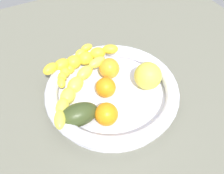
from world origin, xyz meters
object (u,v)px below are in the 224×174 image
at_px(orange_mid_right, 106,114).
at_px(banana_arching_top, 71,66).
at_px(apple_yellow, 148,76).
at_px(avocado_dark, 79,115).
at_px(fruit_bowl, 112,92).
at_px(orange_front, 109,68).
at_px(banana_draped_right, 74,89).
at_px(banana_draped_left, 80,59).
at_px(orange_mid_left, 106,88).

bearing_deg(orange_mid_right, banana_arching_top, 4.02).
relative_size(apple_yellow, avocado_dark, 0.77).
xyz_separation_m(fruit_bowl, orange_front, (0.07, -0.03, 0.02)).
bearing_deg(banana_arching_top, banana_draped_right, 163.66).
height_order(fruit_bowl, banana_draped_left, banana_draped_left).
distance_m(banana_draped_left, orange_mid_left, 0.13).
bearing_deg(orange_front, banana_draped_right, 104.69).
height_order(banana_arching_top, apple_yellow, apple_yellow).
height_order(orange_front, orange_mid_left, orange_front).
height_order(orange_mid_right, apple_yellow, apple_yellow).
xyz_separation_m(banana_draped_right, apple_yellow, (-0.05, -0.19, 0.01)).
bearing_deg(orange_mid_right, banana_draped_left, -4.96).
distance_m(fruit_bowl, avocado_dark, 0.12).
xyz_separation_m(banana_draped_right, banana_arching_top, (0.09, -0.03, -0.00)).
distance_m(orange_mid_left, apple_yellow, 0.12).
bearing_deg(banana_arching_top, avocado_dark, 164.32).
xyz_separation_m(banana_draped_left, orange_mid_right, (-0.20, 0.02, -0.01)).
height_order(banana_arching_top, avocado_dark, same).
height_order(banana_arching_top, orange_mid_right, orange_mid_right).
height_order(apple_yellow, avocado_dark, apple_yellow).
relative_size(banana_arching_top, orange_front, 2.61).
height_order(banana_draped_right, orange_front, orange_front).
bearing_deg(banana_draped_right, banana_draped_left, -30.66).
distance_m(banana_draped_left, banana_draped_right, 0.11).
xyz_separation_m(orange_mid_left, apple_yellow, (-0.02, -0.12, 0.01)).
relative_size(orange_mid_left, orange_mid_right, 0.94).
bearing_deg(apple_yellow, fruit_bowl, 81.68).
xyz_separation_m(fruit_bowl, banana_draped_left, (0.13, 0.03, 0.03)).
distance_m(banana_draped_right, avocado_dark, 0.08).
xyz_separation_m(banana_arching_top, orange_front, (-0.06, -0.09, -0.00)).
xyz_separation_m(banana_arching_top, orange_mid_left, (-0.12, -0.05, -0.00)).
bearing_deg(orange_mid_left, banana_draped_left, 9.03).
distance_m(banana_draped_right, banana_arching_top, 0.09).
bearing_deg(orange_mid_left, fruit_bowl, -119.85).
bearing_deg(apple_yellow, avocado_dark, 96.99).
bearing_deg(banana_arching_top, banana_draped_left, -75.74).
distance_m(banana_draped_left, banana_arching_top, 0.03).
relative_size(banana_draped_right, apple_yellow, 2.75).
height_order(banana_arching_top, orange_mid_left, same).
bearing_deg(orange_mid_right, avocado_dark, 63.37).
bearing_deg(orange_mid_right, apple_yellow, -69.76).
bearing_deg(avocado_dark, banana_draped_left, -24.18).
bearing_deg(apple_yellow, banana_draped_right, 75.36).
bearing_deg(banana_draped_right, orange_mid_left, -109.45).
height_order(banana_draped_right, orange_mid_right, same).
distance_m(banana_draped_left, avocado_dark, 0.19).
relative_size(banana_draped_right, orange_front, 3.53).
bearing_deg(banana_draped_right, orange_front, -75.31).
bearing_deg(orange_mid_right, fruit_bowl, -36.10).
xyz_separation_m(banana_draped_left, orange_mid_left, (-0.12, -0.02, -0.01)).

